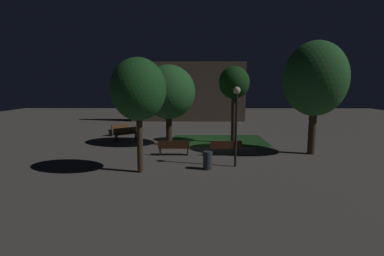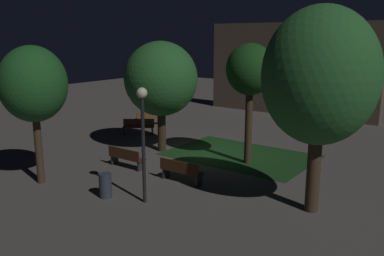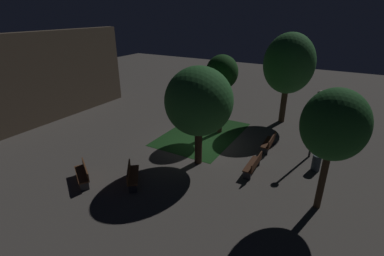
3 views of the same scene
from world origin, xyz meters
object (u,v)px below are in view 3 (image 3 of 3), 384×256
(bench_back_row, at_px, (254,164))
(tree_right_canopy, at_px, (289,64))
(bench_near_trees, at_px, (132,175))
(bench_corner, at_px, (83,173))
(tree_tall_center, at_px, (199,102))
(lamp_post_near_wall, at_px, (317,112))
(tree_back_left, at_px, (222,74))
(bench_by_lamp, at_px, (269,142))
(tree_lawn_side, at_px, (334,125))
(trash_bin, at_px, (316,163))

(bench_back_row, bearing_deg, tree_right_canopy, 3.11)
(bench_near_trees, height_order, bench_corner, same)
(tree_tall_center, relative_size, lamp_post_near_wall, 1.36)
(tree_tall_center, relative_size, tree_back_left, 1.01)
(bench_by_lamp, height_order, bench_near_trees, same)
(bench_by_lamp, bearing_deg, tree_right_canopy, 4.95)
(tree_tall_center, bearing_deg, bench_corner, 137.93)
(bench_near_trees, bearing_deg, bench_by_lamp, -34.98)
(bench_by_lamp, distance_m, tree_lawn_side, 6.39)
(bench_corner, bearing_deg, tree_back_left, -20.36)
(bench_corner, height_order, tree_tall_center, tree_tall_center)
(tree_right_canopy, bearing_deg, bench_back_row, -176.89)
(tree_right_canopy, relative_size, trash_bin, 7.42)
(bench_near_trees, height_order, trash_bin, same)
(bench_near_trees, relative_size, tree_tall_center, 0.32)
(bench_back_row, relative_size, tree_tall_center, 0.34)
(tree_tall_center, height_order, lamp_post_near_wall, tree_tall_center)
(tree_lawn_side, xyz_separation_m, tree_right_canopy, (9.42, 3.73, 0.54))
(bench_back_row, height_order, trash_bin, same)
(bench_corner, relative_size, tree_tall_center, 0.33)
(tree_tall_center, relative_size, trash_bin, 6.11)
(bench_by_lamp, bearing_deg, trash_bin, -112.76)
(bench_back_row, xyz_separation_m, lamp_post_near_wall, (3.24, -2.30, 2.26))
(bench_back_row, distance_m, tree_lawn_side, 4.87)
(bench_by_lamp, distance_m, lamp_post_near_wall, 3.23)
(tree_tall_center, xyz_separation_m, lamp_post_near_wall, (3.78, -5.29, -0.81))
(tree_back_left, distance_m, lamp_post_near_wall, 6.21)
(bench_near_trees, distance_m, tree_back_left, 8.70)
(bench_back_row, distance_m, bench_corner, 8.62)
(bench_near_trees, xyz_separation_m, lamp_post_near_wall, (7.16, -7.15, 2.26))
(tree_back_left, bearing_deg, tree_right_canopy, -38.04)
(trash_bin, bearing_deg, bench_by_lamp, 67.24)
(tree_right_canopy, bearing_deg, tree_back_left, 141.96)
(bench_by_lamp, bearing_deg, bench_near_trees, 145.02)
(tree_back_left, distance_m, tree_right_canopy, 5.33)
(bench_back_row, xyz_separation_m, trash_bin, (1.83, -2.80, -0.04))
(tree_tall_center, bearing_deg, bench_near_trees, 151.27)
(bench_corner, xyz_separation_m, trash_bin, (6.84, -9.83, -0.04))
(bench_corner, xyz_separation_m, tree_tall_center, (4.47, -4.03, 3.08))
(tree_back_left, bearing_deg, bench_near_trees, 171.77)
(bench_near_trees, bearing_deg, tree_right_canopy, -20.16)
(tree_tall_center, xyz_separation_m, tree_lawn_side, (-0.79, -6.29, 0.26))
(bench_back_row, xyz_separation_m, bench_corner, (-5.00, 7.03, 0.00))
(bench_corner, distance_m, tree_back_left, 10.17)
(bench_back_row, xyz_separation_m, tree_right_canopy, (8.09, 0.44, 3.88))
(bench_back_row, height_order, tree_back_left, tree_back_left)
(bench_by_lamp, relative_size, tree_tall_center, 0.34)
(bench_back_row, relative_size, bench_near_trees, 1.05)
(tree_right_canopy, bearing_deg, tree_lawn_side, -158.39)
(tree_lawn_side, bearing_deg, lamp_post_near_wall, 12.27)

